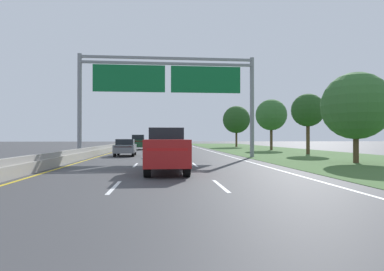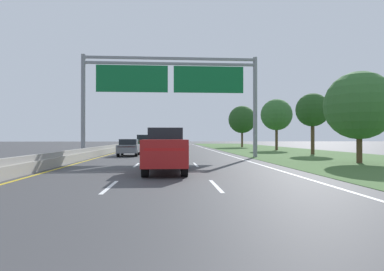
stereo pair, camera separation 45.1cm
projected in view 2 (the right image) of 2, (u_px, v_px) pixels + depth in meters
name	position (u px, v px, depth m)	size (l,w,h in m)	color
ground_plane	(168.00, 153.00, 35.70)	(220.00, 220.00, 0.00)	#3D3D3F
lane_striping	(168.00, 153.00, 35.25)	(11.96, 106.00, 0.01)	white
grass_verge_right	(291.00, 153.00, 36.66)	(14.00, 110.00, 0.02)	#3D602D
median_barrier_concrete	(107.00, 150.00, 35.25)	(0.60, 110.00, 0.85)	#99968E
overhead_sign_gantry	(171.00, 84.00, 27.52)	(15.06, 0.42, 8.73)	gray
pickup_truck_red	(165.00, 150.00, 15.90)	(2.01, 5.40, 2.20)	maroon
car_darkgreen_left_lane_suv	(143.00, 142.00, 46.21)	(2.03, 4.75, 2.11)	#193D23
car_silver_centre_lane_sedan	(166.00, 147.00, 29.60)	(1.86, 4.41, 1.57)	#B2B5BA
car_grey_left_lane_sedan	(129.00, 147.00, 30.27)	(1.92, 4.44, 1.57)	slate
roadside_tree_near	(359.00, 106.00, 21.34)	(4.50, 4.50, 6.09)	#4C3823
roadside_tree_mid	(313.00, 110.00, 32.66)	(3.37, 3.37, 6.21)	#4C3823
roadside_tree_far	(276.00, 115.00, 43.65)	(4.24, 4.24, 6.94)	#4C3823
roadside_tree_distant	(242.00, 120.00, 58.14)	(4.92, 4.92, 7.45)	#4C3823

